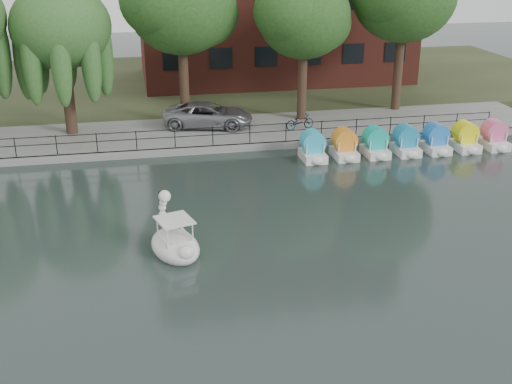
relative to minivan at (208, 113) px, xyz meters
name	(u,v)px	position (x,y,z in m)	size (l,w,h in m)	color
ground_plane	(264,270)	(-0.21, -16.69, -1.22)	(120.00, 120.00, 0.00)	#3C4C48
promenade	(207,134)	(-0.21, -0.69, -1.02)	(40.00, 6.00, 0.40)	gray
kerb	(214,149)	(-0.21, -3.64, -1.02)	(40.00, 0.25, 0.40)	gray
land_strip	(184,83)	(-0.21, 13.31, -1.04)	(60.00, 22.00, 0.36)	#47512D
railing	(213,131)	(-0.21, -3.44, -0.07)	(32.00, 0.05, 1.00)	black
willow_mid	(61,27)	(-7.71, 0.31, 5.03)	(5.32, 5.32, 8.15)	#473323
broadleaf_center	(181,7)	(-1.21, 1.31, 5.84)	(6.00, 6.00, 9.25)	#473323
broadleaf_right	(304,17)	(5.79, 0.81, 5.17)	(5.40, 5.40, 8.32)	#473323
minivan	(208,113)	(0.00, 0.00, 0.00)	(5.87, 2.70, 1.63)	gray
bicycle	(300,121)	(5.08, -1.48, -0.32)	(1.72, 0.60, 1.00)	gray
swan_boat	(174,241)	(-3.15, -14.78, -0.74)	(2.27, 2.91, 2.17)	white
pedal_boat_row	(406,143)	(9.75, -5.69, -0.61)	(11.35, 1.70, 1.40)	white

